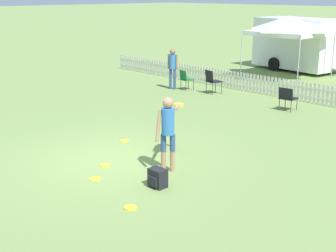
{
  "coord_description": "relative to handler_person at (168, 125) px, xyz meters",
  "views": [
    {
      "loc": [
        8.42,
        -6.32,
        3.83
      ],
      "look_at": [
        0.84,
        1.02,
        0.8
      ],
      "focal_mm": 50.0,
      "sensor_mm": 36.0,
      "label": 1
    }
  ],
  "objects": [
    {
      "name": "picket_fence",
      "position": [
        -1.42,
        8.19,
        -0.68
      ],
      "size": [
        21.19,
        0.04,
        0.74
      ],
      "color": "beige",
      "rests_on": "ground_plane"
    },
    {
      "name": "ground_plane",
      "position": [
        -1.42,
        -0.47,
        -1.05
      ],
      "size": [
        240.0,
        240.0,
        0.0
      ],
      "primitive_type": "plane",
      "color": "olive"
    },
    {
      "name": "frisbee_far_scatter",
      "position": [
        -0.71,
        -1.49,
        -1.04
      ],
      "size": [
        0.24,
        0.24,
        0.02
      ],
      "color": "yellow",
      "rests_on": "ground_plane"
    },
    {
      "name": "frisbee_near_handler",
      "position": [
        -2.34,
        0.63,
        -1.04
      ],
      "size": [
        0.24,
        0.24,
        0.02
      ],
      "color": "yellow",
      "rests_on": "ground_plane"
    },
    {
      "name": "backpack_on_grass",
      "position": [
        0.51,
        -0.8,
        -0.86
      ],
      "size": [
        0.35,
        0.3,
        0.39
      ],
      "color": "black",
      "rests_on": "ground_plane"
    },
    {
      "name": "leaping_dog",
      "position": [
        -0.94,
        0.9,
        -0.52
      ],
      "size": [
        0.93,
        0.91,
        0.85
      ],
      "rotation": [
        0.0,
        0.0,
        -2.34
      ],
      "color": "olive",
      "rests_on": "ground_plane"
    },
    {
      "name": "folding_chair_blue_left",
      "position": [
        -5.91,
        6.7,
        -0.57
      ],
      "size": [
        0.52,
        0.54,
        0.8
      ],
      "rotation": [
        0.0,
        0.0,
        2.93
      ],
      "color": "#333338",
      "rests_on": "ground_plane"
    },
    {
      "name": "frisbee_near_dog",
      "position": [
        -1.2,
        -0.85,
        -1.04
      ],
      "size": [
        0.24,
        0.24,
        0.02
      ],
      "color": "yellow",
      "rests_on": "ground_plane"
    },
    {
      "name": "spectator_standing",
      "position": [
        -6.4,
        6.45,
        -0.05
      ],
      "size": [
        0.38,
        0.27,
        1.65
      ],
      "rotation": [
        0.0,
        0.0,
        3.57
      ],
      "color": "#334C7A",
      "rests_on": "ground_plane"
    },
    {
      "name": "handler_person",
      "position": [
        0.0,
        0.0,
        0.0
      ],
      "size": [
        0.65,
        1.08,
        1.67
      ],
      "rotation": [
        0.0,
        0.0,
        0.8
      ],
      "color": "tan",
      "rests_on": "ground_plane"
    },
    {
      "name": "frisbee_midfield",
      "position": [
        0.88,
        -1.83,
        -1.04
      ],
      "size": [
        0.24,
        0.24,
        0.02
      ],
      "color": "yellow",
      "rests_on": "ground_plane"
    },
    {
      "name": "folding_chair_center",
      "position": [
        -1.15,
        6.64,
        -0.58
      ],
      "size": [
        0.54,
        0.56,
        0.79
      ],
      "rotation": [
        0.0,
        0.0,
        3.23
      ],
      "color": "#333338",
      "rests_on": "ground_plane"
    },
    {
      "name": "equipment_trailer",
      "position": [
        -5.46,
        14.4,
        0.31
      ],
      "size": [
        5.08,
        2.72,
        2.58
      ],
      "rotation": [
        0.0,
        0.0,
        -0.13
      ],
      "color": "white",
      "rests_on": "ground_plane"
    },
    {
      "name": "folding_chair_green_right",
      "position": [
        -4.69,
        6.92,
        -0.49
      ],
      "size": [
        0.63,
        0.65,
        0.93
      ],
      "rotation": [
        0.0,
        0.0,
        2.86
      ],
      "color": "#333338",
      "rests_on": "ground_plane"
    },
    {
      "name": "canopy_tent_secondary",
      "position": [
        -4.53,
        11.93,
        1.34
      ],
      "size": [
        2.99,
        2.99,
        2.81
      ],
      "color": "#B2B2B2",
      "rests_on": "ground_plane"
    }
  ]
}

